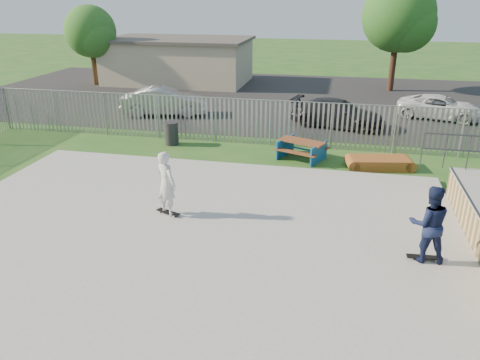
% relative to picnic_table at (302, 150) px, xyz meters
% --- Properties ---
extents(ground, '(120.00, 120.00, 0.00)m').
position_rel_picnic_table_xyz_m(ground, '(-2.53, -7.46, -0.39)').
color(ground, '#22571D').
rests_on(ground, ground).
extents(concrete_slab, '(15.00, 12.00, 0.15)m').
position_rel_picnic_table_xyz_m(concrete_slab, '(-2.53, -7.46, -0.32)').
color(concrete_slab, '#9B9B96').
rests_on(concrete_slab, ground).
extents(fence, '(26.04, 16.02, 2.00)m').
position_rel_picnic_table_xyz_m(fence, '(-1.53, -2.87, 0.61)').
color(fence, gray).
rests_on(fence, ground).
extents(picnic_table, '(2.24, 2.07, 0.77)m').
position_rel_picnic_table_xyz_m(picnic_table, '(0.00, 0.00, 0.00)').
color(picnic_table, brown).
rests_on(picnic_table, ground).
extents(funbox, '(2.26, 1.41, 0.42)m').
position_rel_picnic_table_xyz_m(funbox, '(3.02, -0.46, -0.18)').
color(funbox, brown).
rests_on(funbox, ground).
extents(trash_bin_red, '(0.57, 0.57, 0.95)m').
position_rel_picnic_table_xyz_m(trash_bin_red, '(-5.79, 0.73, 0.08)').
color(trash_bin_red, '#A11A18').
rests_on(trash_bin_red, ground).
extents(trash_bin_grey, '(0.60, 0.60, 1.01)m').
position_rel_picnic_table_xyz_m(trash_bin_grey, '(-5.79, 0.74, 0.11)').
color(trash_bin_grey, '#242326').
rests_on(trash_bin_grey, ground).
extents(parking_lot, '(40.00, 18.00, 0.02)m').
position_rel_picnic_table_xyz_m(parking_lot, '(-2.53, 11.54, -0.38)').
color(parking_lot, black).
rests_on(parking_lot, ground).
extents(car_silver, '(4.79, 2.60, 1.50)m').
position_rel_picnic_table_xyz_m(car_silver, '(-7.97, 5.66, 0.38)').
color(car_silver, '#A6A7AB').
rests_on(car_silver, parking_lot).
extents(car_dark, '(4.93, 2.86, 1.34)m').
position_rel_picnic_table_xyz_m(car_dark, '(1.30, 5.24, 0.30)').
color(car_dark, black).
rests_on(car_dark, parking_lot).
extents(car_white, '(4.71, 3.01, 1.21)m').
position_rel_picnic_table_xyz_m(car_white, '(6.60, 8.04, 0.23)').
color(car_white, white).
rests_on(car_white, parking_lot).
extents(building, '(10.40, 6.40, 3.20)m').
position_rel_picnic_table_xyz_m(building, '(-10.53, 15.54, 1.22)').
color(building, '#B4A78A').
rests_on(building, ground).
extents(tree_left, '(3.58, 3.58, 5.52)m').
position_rel_picnic_table_xyz_m(tree_left, '(-16.12, 13.22, 3.33)').
color(tree_left, '#402D19').
rests_on(tree_left, ground).
extents(tree_mid, '(4.69, 4.69, 7.23)m').
position_rel_picnic_table_xyz_m(tree_mid, '(4.65, 15.42, 4.48)').
color(tree_mid, '#3D2318').
rests_on(tree_mid, ground).
extents(skateboard_a, '(0.81, 0.26, 0.08)m').
position_rel_picnic_table_xyz_m(skateboard_a, '(3.67, -7.32, -0.20)').
color(skateboard_a, black).
rests_on(skateboard_a, concrete_slab).
extents(skateboard_b, '(0.82, 0.48, 0.08)m').
position_rel_picnic_table_xyz_m(skateboard_b, '(-3.38, -6.24, -0.20)').
color(skateboard_b, black).
rests_on(skateboard_b, concrete_slab).
extents(skater_navy, '(1.00, 0.81, 1.95)m').
position_rel_picnic_table_xyz_m(skater_navy, '(3.67, -7.32, 0.74)').
color(skater_navy, '#141D41').
rests_on(skater_navy, concrete_slab).
extents(skater_white, '(0.85, 0.77, 1.95)m').
position_rel_picnic_table_xyz_m(skater_white, '(-3.38, -6.24, 0.74)').
color(skater_white, silver).
rests_on(skater_white, concrete_slab).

